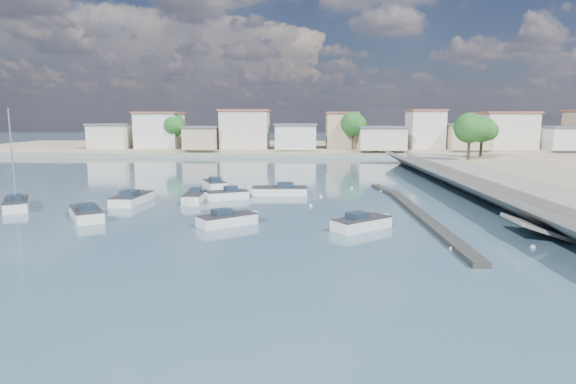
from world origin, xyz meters
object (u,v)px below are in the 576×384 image
object	(u,v)px
motorboat_c	(277,191)
motorboat_h	(364,224)
motorboat_a	(86,214)
sailboat	(16,203)
motorboat_f	(213,184)
motorboat_d	(224,195)
motorboat_g	(194,198)
motorboat_b	(230,220)
motorboat_e	(134,198)

from	to	relation	value
motorboat_c	motorboat_h	bearing A→B (deg)	-65.11
motorboat_a	sailboat	xyz separation A→B (m)	(-8.13, 4.19, 0.04)
motorboat_c	motorboat_f	distance (m)	9.06
motorboat_c	sailboat	world-z (taller)	sailboat
motorboat_d	motorboat_h	size ratio (longest dim) A/B	0.99
motorboat_d	motorboat_g	size ratio (longest dim) A/B	0.95
motorboat_b	motorboat_h	xyz separation A→B (m)	(9.85, -0.92, 0.00)
motorboat_a	motorboat_e	distance (m)	7.45
motorboat_e	motorboat_g	distance (m)	5.72
motorboat_a	motorboat_b	distance (m)	12.06
motorboat_a	sailboat	bearing A→B (deg)	152.77
motorboat_b	motorboat_d	distance (m)	11.68
sailboat	motorboat_a	bearing A→B (deg)	-27.23
motorboat_a	sailboat	world-z (taller)	sailboat
motorboat_b	motorboat_d	bearing A→B (deg)	101.20
motorboat_b	motorboat_h	size ratio (longest dim) A/B	0.97
motorboat_a	motorboat_f	xyz separation A→B (m)	(7.04, 17.39, -0.00)
motorboat_a	motorboat_h	bearing A→B (deg)	-7.90
motorboat_b	motorboat_c	size ratio (longest dim) A/B	0.70
motorboat_b	motorboat_f	world-z (taller)	same
motorboat_e	motorboat_h	world-z (taller)	same
motorboat_a	sailboat	distance (m)	9.15
motorboat_h	motorboat_a	bearing A→B (deg)	172.10
motorboat_a	motorboat_d	size ratio (longest dim) A/B	1.16
motorboat_h	sailboat	bearing A→B (deg)	166.44
motorboat_c	motorboat_f	bearing A→B (deg)	146.40
motorboat_c	motorboat_f	size ratio (longest dim) A/B	1.26
motorboat_a	motorboat_e	world-z (taller)	same
motorboat_c	motorboat_e	distance (m)	14.23
motorboat_b	motorboat_d	world-z (taller)	same
motorboat_e	motorboat_g	size ratio (longest dim) A/B	1.28
motorboat_a	motorboat_c	xyz separation A→B (m)	(14.59, 12.37, 0.00)
motorboat_g	motorboat_h	size ratio (longest dim) A/B	1.04
motorboat_b	motorboat_f	bearing A→B (deg)	103.94
motorboat_b	sailboat	bearing A→B (deg)	162.56
motorboat_a	motorboat_e	bearing A→B (deg)	80.09
motorboat_a	motorboat_d	distance (m)	13.41
motorboat_d	sailboat	xyz separation A→B (m)	(-17.74, -5.17, 0.04)
motorboat_g	sailboat	world-z (taller)	sailboat
motorboat_b	motorboat_e	size ratio (longest dim) A/B	0.73
motorboat_d	motorboat_g	world-z (taller)	same
sailboat	motorboat_g	bearing A→B (deg)	13.29
motorboat_e	motorboat_f	xyz separation A→B (m)	(5.76, 10.05, -0.00)
motorboat_b	motorboat_e	distance (m)	14.19
sailboat	motorboat_e	bearing A→B (deg)	18.52
motorboat_d	motorboat_f	distance (m)	8.43
motorboat_b	motorboat_c	bearing A→B (deg)	79.40
motorboat_d	motorboat_c	bearing A→B (deg)	31.24
motorboat_a	motorboat_d	world-z (taller)	same
motorboat_c	motorboat_g	world-z (taller)	same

